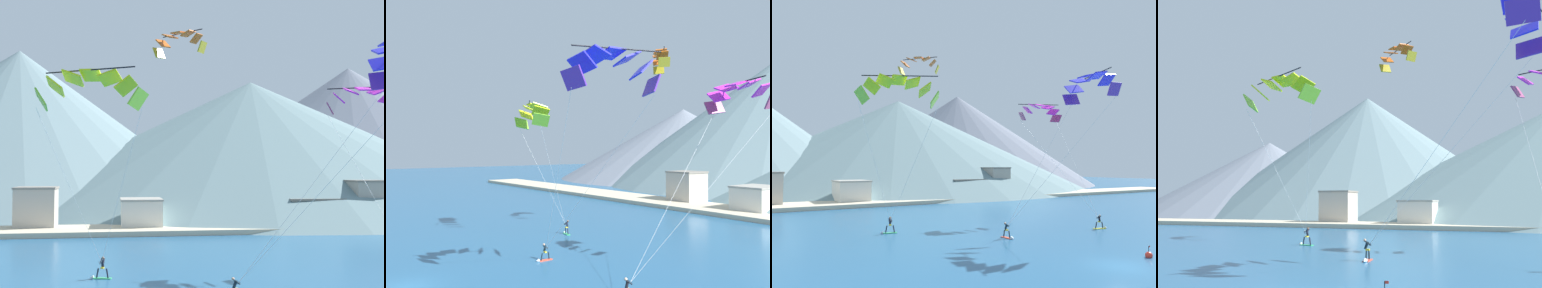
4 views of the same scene
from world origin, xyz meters
TOP-DOWN VIEW (x-y plane):
  - ground_plane at (0.00, 0.00)m, footprint 400.00×400.00m
  - kitesurfer_near_lead at (-0.37, 12.42)m, footprint 0.58×1.76m
  - kitesurfer_near_trail at (-9.44, 21.35)m, footprint 1.78×0.82m
  - parafoil_kite_near_lead at (10.73, 11.41)m, footprint 12.71×7.78m
  - parafoil_kite_near_trail at (-10.11, 17.01)m, footprint 8.24×6.40m
  - parafoil_kite_mid_center at (13.63, 22.54)m, footprint 6.84×12.54m
  - parafoil_kite_distant_high_outer at (-2.00, 30.18)m, footprint 5.24×4.72m
  - shore_building_harbour_front at (-4.47, 55.34)m, footprint 5.95×7.22m
  - shore_building_quay_east at (-19.21, 55.98)m, footprint 5.79×5.68m
  - mountain_peak_central_summit at (-65.84, 110.85)m, footprint 86.52×86.52m

SIDE VIEW (x-z plane):
  - ground_plane at x=0.00m, z-range 0.00..0.00m
  - kitesurfer_near_lead at x=-0.37m, z-range -0.38..1.27m
  - kitesurfer_near_trail at x=-9.44m, z-range -0.35..1.45m
  - shore_building_harbour_front at x=-4.47m, z-range 0.01..4.54m
  - shore_building_quay_east at x=-19.21m, z-range 0.01..6.25m
  - mountain_peak_central_summit at x=-65.84m, z-range 0.00..24.49m
  - parafoil_kite_near_trail at x=-10.11m, z-range 7.44..22.00m
  - parafoil_kite_mid_center at x=13.63m, z-range 7.60..22.49m
  - parafoil_kite_near_lead at x=10.73m, z-range 8.18..24.65m
  - parafoil_kite_distant_high_outer at x=-2.00m, z-range 20.33..22.79m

